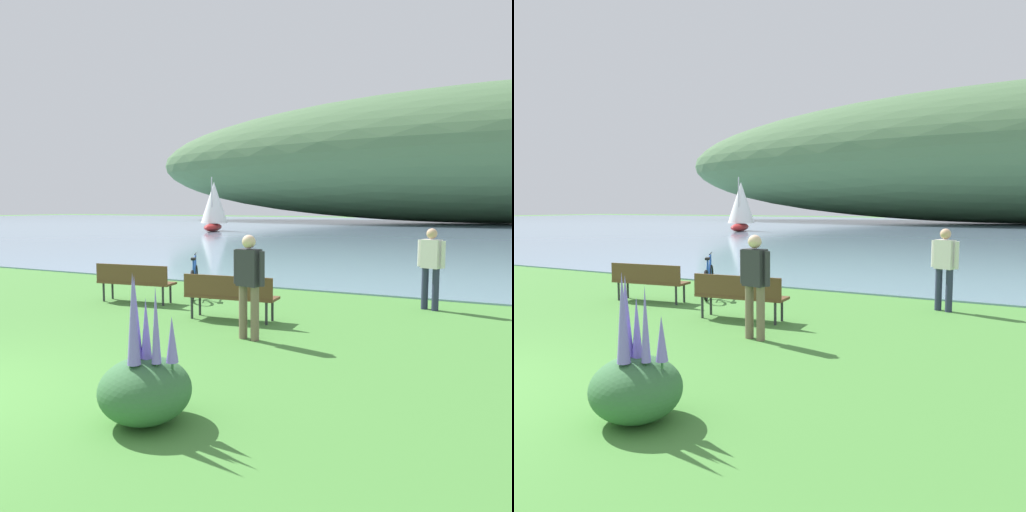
# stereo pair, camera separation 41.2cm
# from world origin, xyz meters

# --- Properties ---
(bay_water) EXTENTS (180.00, 80.00, 0.04)m
(bay_water) POSITION_xyz_m (0.00, 49.11, 0.02)
(bay_water) COLOR #7A99B2
(bay_water) RESTS_ON ground
(distant_hillside) EXTENTS (94.87, 28.00, 16.40)m
(distant_hillside) POSITION_xyz_m (4.69, 65.71, 8.24)
(distant_hillside) COLOR #4C7047
(distant_hillside) RESTS_ON bay_water
(park_bench_near_camera) EXTENTS (1.84, 0.68, 0.88)m
(park_bench_near_camera) POSITION_xyz_m (-1.61, 5.89, 0.52)
(park_bench_near_camera) COLOR brown
(park_bench_near_camera) RESTS_ON ground
(park_bench_further_along) EXTENTS (1.83, 0.63, 0.88)m
(park_bench_further_along) POSITION_xyz_m (1.19, 5.23, 0.52)
(park_bench_further_along) COLOR brown
(park_bench_further_along) RESTS_ON ground
(bicycle_leaning_near_bench) EXTENTS (0.89, 1.59, 1.01)m
(bicycle_leaning_near_bench) POSITION_xyz_m (-0.80, 7.07, 0.40)
(bicycle_leaning_near_bench) COLOR black
(bicycle_leaning_near_bench) RESTS_ON ground
(person_at_shoreline) EXTENTS (0.58, 0.34, 1.71)m
(person_at_shoreline) POSITION_xyz_m (4.46, 7.96, 0.98)
(person_at_shoreline) COLOR #282D47
(person_at_shoreline) RESTS_ON ground
(person_on_the_grass) EXTENTS (0.60, 0.29, 1.71)m
(person_on_the_grass) POSITION_xyz_m (2.13, 4.16, 0.98)
(person_on_the_grass) COLOR #72604C
(person_on_the_grass) RESTS_ON ground
(echium_bush_closest_to_camera) EXTENTS (0.94, 0.94, 1.55)m
(echium_bush_closest_to_camera) POSITION_xyz_m (2.65, 0.80, 0.39)
(echium_bush_closest_to_camera) COLOR #386B3D
(echium_bush_closest_to_camera) RESTS_ON ground
(sailboat_mid_bay) EXTENTS (2.79, 4.01, 4.54)m
(sailboat_mid_bay) POSITION_xyz_m (-16.46, 34.60, 2.17)
(sailboat_mid_bay) COLOR #B22323
(sailboat_mid_bay) RESTS_ON bay_water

